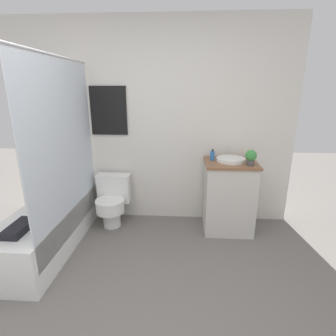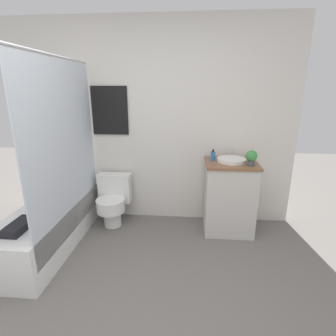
{
  "view_description": "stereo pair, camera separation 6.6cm",
  "coord_description": "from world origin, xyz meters",
  "px_view_note": "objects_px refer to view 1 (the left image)",
  "views": [
    {
      "loc": [
        0.44,
        -1.23,
        1.68
      ],
      "look_at": [
        0.26,
        1.58,
        0.83
      ],
      "focal_mm": 28.0,
      "sensor_mm": 36.0,
      "label": 1
    },
    {
      "loc": [
        0.51,
        -1.22,
        1.68
      ],
      "look_at": [
        0.26,
        1.58,
        0.83
      ],
      "focal_mm": 28.0,
      "sensor_mm": 36.0,
      "label": 2
    }
  ],
  "objects_px": {
    "toilet": "(112,200)",
    "sink": "(231,160)",
    "potted_plant": "(251,157)",
    "soap_bottle": "(212,156)"
  },
  "relations": [
    {
      "from": "sink",
      "to": "soap_bottle",
      "type": "relative_size",
      "value": 2.77
    },
    {
      "from": "sink",
      "to": "soap_bottle",
      "type": "bearing_deg",
      "value": 170.98
    },
    {
      "from": "sink",
      "to": "potted_plant",
      "type": "bearing_deg",
      "value": -38.89
    },
    {
      "from": "toilet",
      "to": "soap_bottle",
      "type": "relative_size",
      "value": 4.76
    },
    {
      "from": "potted_plant",
      "to": "soap_bottle",
      "type": "bearing_deg",
      "value": 155.09
    },
    {
      "from": "soap_bottle",
      "to": "potted_plant",
      "type": "relative_size",
      "value": 0.77
    },
    {
      "from": "toilet",
      "to": "sink",
      "type": "distance_m",
      "value": 1.55
    },
    {
      "from": "toilet",
      "to": "sink",
      "type": "relative_size",
      "value": 1.72
    },
    {
      "from": "toilet",
      "to": "soap_bottle",
      "type": "distance_m",
      "value": 1.37
    },
    {
      "from": "toilet",
      "to": "sink",
      "type": "bearing_deg",
      "value": -0.51
    }
  ]
}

